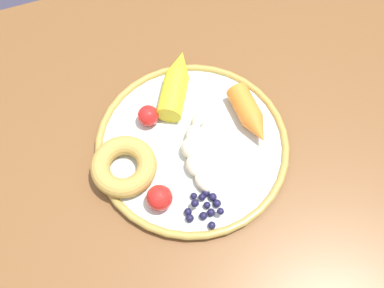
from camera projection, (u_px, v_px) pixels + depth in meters
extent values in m
plane|color=#353346|center=(197.00, 248.00, 1.35)|extent=(6.00, 6.00, 0.00)
cube|color=brown|center=(201.00, 143.00, 0.71)|extent=(1.18, 0.76, 0.03)
cube|color=brown|center=(334.00, 50.00, 1.25)|extent=(0.05, 0.05, 0.70)
cylinder|color=silver|center=(192.00, 146.00, 0.69)|extent=(0.29, 0.29, 0.01)
torus|color=#AA8D41|center=(192.00, 144.00, 0.68)|extent=(0.30, 0.30, 0.01)
ellipsoid|color=beige|center=(199.00, 118.00, 0.69)|extent=(0.04, 0.04, 0.02)
ellipsoid|color=beige|center=(193.00, 132.00, 0.68)|extent=(0.04, 0.04, 0.02)
ellipsoid|color=beige|center=(191.00, 148.00, 0.66)|extent=(0.04, 0.04, 0.03)
ellipsoid|color=beige|center=(194.00, 166.00, 0.65)|extent=(0.03, 0.03, 0.02)
ellipsoid|color=beige|center=(203.00, 182.00, 0.64)|extent=(0.03, 0.04, 0.02)
cylinder|color=orange|center=(244.00, 105.00, 0.69)|extent=(0.04, 0.06, 0.04)
cone|color=orange|center=(258.00, 130.00, 0.67)|extent=(0.04, 0.04, 0.04)
cylinder|color=yellow|center=(173.00, 96.00, 0.70)|extent=(0.07, 0.09, 0.04)
cone|color=yellow|center=(180.00, 64.00, 0.72)|extent=(0.06, 0.06, 0.04)
torus|color=#BB9244|center=(124.00, 166.00, 0.65)|extent=(0.13, 0.13, 0.03)
sphere|color=#191638|center=(213.00, 197.00, 0.64)|extent=(0.01, 0.01, 0.01)
sphere|color=#191638|center=(211.00, 212.00, 0.63)|extent=(0.01, 0.01, 0.01)
sphere|color=#191638|center=(207.00, 205.00, 0.63)|extent=(0.01, 0.01, 0.01)
sphere|color=#191638|center=(202.00, 197.00, 0.64)|extent=(0.01, 0.01, 0.01)
sphere|color=#191638|center=(212.00, 225.00, 0.62)|extent=(0.01, 0.01, 0.01)
sphere|color=#191638|center=(190.00, 218.00, 0.62)|extent=(0.01, 0.01, 0.01)
sphere|color=#191638|center=(188.00, 212.00, 0.63)|extent=(0.01, 0.01, 0.01)
sphere|color=#191638|center=(203.00, 216.00, 0.62)|extent=(0.01, 0.01, 0.01)
sphere|color=#191638|center=(217.00, 203.00, 0.63)|extent=(0.01, 0.01, 0.01)
sphere|color=#191638|center=(206.00, 193.00, 0.64)|extent=(0.01, 0.01, 0.01)
sphere|color=#191638|center=(194.00, 196.00, 0.64)|extent=(0.01, 0.01, 0.01)
sphere|color=#191638|center=(221.00, 211.00, 0.62)|extent=(0.01, 0.01, 0.01)
sphere|color=#191638|center=(195.00, 203.00, 0.62)|extent=(0.01, 0.01, 0.01)
sphere|color=red|center=(160.00, 198.00, 0.62)|extent=(0.04, 0.04, 0.04)
sphere|color=red|center=(148.00, 116.00, 0.68)|extent=(0.03, 0.03, 0.03)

